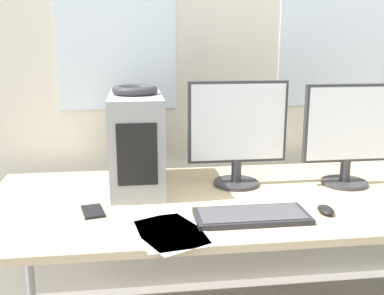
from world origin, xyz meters
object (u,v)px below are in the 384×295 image
mouse (326,210)px  cell_phone (93,211)px  headphones (135,90)px  monitor_right_near (348,133)px  keyboard (252,216)px  pc_tower (137,141)px  monitor_main (237,131)px

mouse → cell_phone: mouse is taller
headphones → mouse: headphones is taller
headphones → mouse: bearing=-30.6°
monitor_right_near → keyboard: bearing=-147.2°
keyboard → mouse: size_ratio=4.47×
cell_phone → mouse: bearing=-20.9°
monitor_right_near → keyboard: size_ratio=1.09×
pc_tower → monitor_main: monitor_main is taller
monitor_main → mouse: size_ratio=5.03×
monitor_right_near → keyboard: 0.65m
headphones → monitor_main: 0.47m
pc_tower → headphones: 0.22m
monitor_main → monitor_right_near: (0.48, -0.06, -0.01)m
pc_tower → monitor_right_near: bearing=-5.7°
headphones → cell_phone: (-0.17, -0.29, -0.42)m
monitor_right_near → mouse: monitor_right_near is taller
headphones → keyboard: bearing=-46.4°
monitor_right_near → cell_phone: monitor_right_near is taller
headphones → monitor_right_near: (0.91, -0.09, -0.19)m
pc_tower → headphones: size_ratio=2.41×
monitor_right_near → cell_phone: bearing=-169.8°
pc_tower → monitor_right_near: 0.92m
monitor_main → keyboard: size_ratio=1.12×
mouse → cell_phone: (-0.86, 0.12, -0.01)m
pc_tower → mouse: 0.82m
headphones → monitor_right_near: bearing=-5.8°
headphones → cell_phone: headphones is taller
pc_tower → cell_phone: bearing=-120.8°
monitor_right_near → cell_phone: 1.13m
keyboard → monitor_main: bearing=85.3°
pc_tower → mouse: size_ratio=5.05×
monitor_right_near → monitor_main: bearing=173.3°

